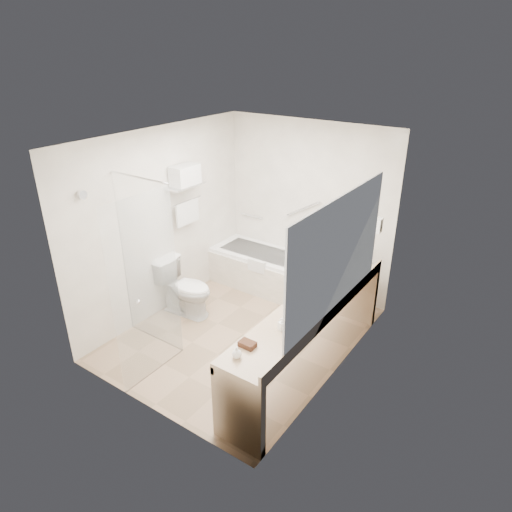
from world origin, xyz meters
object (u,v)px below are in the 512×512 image
Objects in this scene: vanity_counter at (309,323)px; water_bottle_left at (349,268)px; bathtub at (264,269)px; amenity_basket at (247,344)px; toilet at (185,288)px.

water_bottle_left is at bearing 88.35° from vanity_counter.
bathtub is 2.79m from amenity_basket.
water_bottle_left reaches higher than amenity_basket.
amenity_basket is (-0.14, -0.96, 0.24)m from vanity_counter.
bathtub is at bearing 137.65° from vanity_counter.
vanity_counter is 3.43× the size of toilet.
bathtub is 2.03× the size of toilet.
amenity_basket reaches higher than bathtub.
vanity_counter reaches higher than amenity_basket.
amenity_basket is at bearing -59.58° from bathtub.
amenity_basket reaches higher than toilet.
amenity_basket is (1.83, -1.09, 0.49)m from toilet.
vanity_counter is 1.99m from toilet.
amenity_basket is at bearing -125.75° from toilet.
water_bottle_left reaches higher than toilet.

